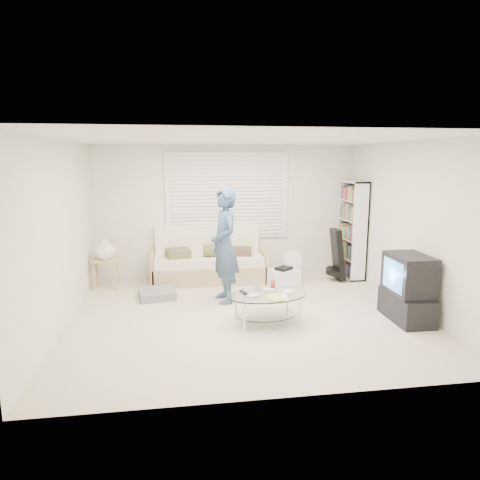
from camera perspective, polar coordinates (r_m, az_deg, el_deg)
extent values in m
plane|color=#C1B296|center=(6.34, 0.79, -9.89)|extent=(5.00, 5.00, 0.00)
cube|color=silver|center=(8.22, -1.72, 3.85)|extent=(5.00, 0.02, 2.50)
cube|color=silver|center=(3.86, 6.24, -4.05)|extent=(5.00, 0.02, 2.50)
cube|color=silver|center=(6.13, -22.89, 0.67)|extent=(0.02, 4.50, 2.50)
cube|color=silver|center=(6.87, 21.87, 1.73)|extent=(0.02, 4.50, 2.50)
cube|color=white|center=(5.94, 0.85, 13.31)|extent=(5.00, 4.50, 0.02)
cube|color=white|center=(8.16, -1.70, 5.91)|extent=(2.32, 0.06, 1.62)
cube|color=black|center=(8.15, -1.69, 5.91)|extent=(2.20, 0.01, 1.50)
cube|color=silver|center=(8.12, -1.67, 5.89)|extent=(2.16, 0.04, 1.50)
cube|color=silver|center=(8.14, -1.69, 5.90)|extent=(2.32, 0.08, 1.62)
cube|color=tan|center=(7.98, -4.16, -4.34)|extent=(2.04, 0.81, 0.33)
cube|color=beige|center=(7.90, -4.17, -2.67)|extent=(1.96, 0.75, 0.16)
cube|color=beige|center=(8.17, -4.39, -0.03)|extent=(1.96, 0.23, 0.62)
cube|color=tan|center=(7.94, -11.53, -3.70)|extent=(0.06, 0.81, 0.57)
cube|color=tan|center=(8.09, 3.05, -3.24)|extent=(0.06, 0.81, 0.57)
cube|color=#424A27|center=(7.82, -8.27, -1.75)|extent=(0.48, 0.48, 0.14)
cylinder|color=#424A27|center=(7.81, -3.04, -1.35)|extent=(0.51, 0.22, 0.22)
cube|color=#4B3525|center=(7.94, 0.22, -1.52)|extent=(0.42, 0.42, 0.12)
cube|color=slate|center=(7.18, -10.99, -7.05)|extent=(0.65, 0.65, 0.13)
cube|color=tan|center=(7.86, -17.50, -2.53)|extent=(0.45, 0.36, 0.04)
cube|color=tan|center=(7.82, -18.86, -4.59)|extent=(0.04, 0.04, 0.49)
cube|color=tan|center=(7.76, -16.22, -4.55)|extent=(0.04, 0.04, 0.49)
cube|color=tan|center=(8.08, -18.53, -4.09)|extent=(0.04, 0.04, 0.49)
cube|color=tan|center=(8.02, -15.97, -4.05)|extent=(0.04, 0.04, 0.49)
imported|color=white|center=(7.82, -17.58, -1.03)|extent=(0.37, 0.37, 0.38)
cube|color=white|center=(8.40, 14.72, 1.35)|extent=(0.29, 0.77, 1.84)
cube|color=black|center=(8.11, 12.89, -1.89)|extent=(0.23, 0.35, 0.96)
cylinder|color=black|center=(8.17, 12.56, -4.08)|extent=(0.35, 0.35, 0.14)
cylinder|color=white|center=(7.96, 6.90, -5.54)|extent=(0.24, 0.24, 0.03)
cylinder|color=white|center=(7.92, 6.93, -4.47)|extent=(0.03, 0.03, 0.31)
cylinder|color=white|center=(7.86, 6.97, -2.68)|extent=(0.37, 0.16, 0.36)
cylinder|color=white|center=(7.86, 6.97, -2.68)|extent=(0.10, 0.07, 0.09)
cube|color=white|center=(7.68, 5.85, -5.05)|extent=(0.57, 0.45, 0.30)
cube|color=black|center=(7.64, 5.88, -3.78)|extent=(0.35, 0.33, 0.05)
cube|color=black|center=(6.51, 21.32, -8.30)|extent=(0.48, 0.87, 0.38)
cube|color=black|center=(6.38, 21.61, -4.30)|extent=(0.49, 0.73, 0.56)
cube|color=#67BEF1|center=(6.27, 19.77, -4.43)|extent=(0.03, 0.55, 0.42)
ellipsoid|color=silver|center=(5.90, 3.67, -7.29)|extent=(1.20, 0.84, 0.02)
ellipsoid|color=silver|center=(6.00, 3.64, -9.89)|extent=(0.92, 0.65, 0.01)
cylinder|color=silver|center=(5.66, 0.62, -10.37)|extent=(0.03, 0.03, 0.39)
cylinder|color=silver|center=(5.91, 7.98, -9.55)|extent=(0.03, 0.03, 0.39)
cylinder|color=silver|center=(6.07, -0.57, -8.90)|extent=(0.03, 0.03, 0.39)
cylinder|color=silver|center=(6.30, 6.35, -8.22)|extent=(0.03, 0.03, 0.39)
cube|color=white|center=(5.75, 1.81, -7.47)|extent=(0.18, 0.15, 0.04)
cube|color=white|center=(6.00, 3.82, -6.71)|extent=(0.18, 0.15, 0.04)
cube|color=white|center=(5.94, 6.46, -6.93)|extent=(0.15, 0.18, 0.04)
cylinder|color=silver|center=(6.02, 2.37, -6.26)|extent=(0.07, 0.07, 0.11)
cylinder|color=red|center=(6.11, 4.42, -5.98)|extent=(0.07, 0.07, 0.12)
cube|color=black|center=(5.92, 0.46, -7.00)|extent=(0.09, 0.18, 0.02)
cube|color=white|center=(5.77, 5.24, -7.61)|extent=(0.25, 0.33, 0.01)
cube|color=#C1C559|center=(5.73, 4.83, -7.64)|extent=(0.26, 0.31, 0.01)
imported|color=#2D4C64|center=(6.68, -2.08, -0.76)|extent=(0.54, 0.73, 1.81)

